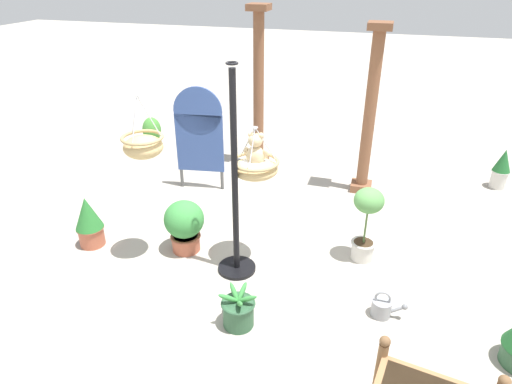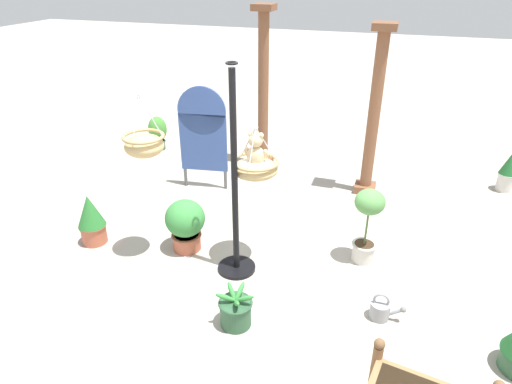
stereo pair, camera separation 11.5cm
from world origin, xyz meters
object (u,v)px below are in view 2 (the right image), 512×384
greenhouse_pillar_right (263,93)px  potted_plant_trailing_ivy (158,132)px  potted_plant_small_succulent (508,171)px  display_pole_central (235,215)px  potted_plant_flowering_red (236,310)px  hanging_basket_left_high (144,144)px  watering_can (381,310)px  potted_plant_conical_shrub (367,220)px  potted_plant_broad_leaf (185,223)px  teddy_bear (256,152)px  greenhouse_pillar_left (374,117)px  hanging_basket_with_teddy (255,167)px  potted_plant_bushy_green (91,219)px  display_sign_board (203,130)px

greenhouse_pillar_right → potted_plant_trailing_ivy: greenhouse_pillar_right is taller
greenhouse_pillar_right → potted_plant_small_succulent: (3.91, 0.22, -0.94)m
display_pole_central → potted_plant_flowering_red: 1.06m
hanging_basket_left_high → watering_can: size_ratio=1.98×
potted_plant_conical_shrub → potted_plant_broad_leaf: 2.18m
teddy_bear → potted_plant_flowering_red: teddy_bear is taller
greenhouse_pillar_left → potted_plant_broad_leaf: (-1.95, -2.31, -0.83)m
potted_plant_broad_leaf → potted_plant_flowering_red: bearing=-45.0°
display_pole_central → greenhouse_pillar_right: bearing=101.7°
display_pole_central → hanging_basket_with_teddy: 0.57m
hanging_basket_with_teddy → potted_plant_bushy_green: (-2.08, -0.28, -0.88)m
potted_plant_conical_shrub → watering_can: (0.28, -0.95, -0.45)m
display_pole_central → greenhouse_pillar_right: greenhouse_pillar_right is taller
display_pole_central → potted_plant_trailing_ivy: size_ratio=3.72×
display_pole_central → hanging_basket_with_teddy: bearing=59.0°
potted_plant_small_succulent → potted_plant_trailing_ivy: 6.02m
potted_plant_flowering_red → display_sign_board: display_sign_board is taller
hanging_basket_left_high → potted_plant_conical_shrub: bearing=15.8°
display_sign_board → potted_plant_bushy_green: bearing=-110.6°
potted_plant_small_succulent → potted_plant_conical_shrub: size_ratio=0.68×
teddy_bear → potted_plant_flowering_red: (0.15, -1.11, -1.22)m
potted_plant_bushy_green → potted_plant_trailing_ivy: (-0.80, 3.10, 0.01)m
hanging_basket_with_teddy → display_sign_board: bearing=130.4°
watering_can → display_pole_central: bearing=169.8°
watering_can → teddy_bear: bearing=159.3°
greenhouse_pillar_right → potted_plant_small_succulent: bearing=3.2°
potted_plant_bushy_green → potted_plant_broad_leaf: 1.22m
hanging_basket_with_teddy → display_sign_board: (-1.37, 1.61, -0.27)m
potted_plant_conical_shrub → greenhouse_pillar_left: bearing=95.3°
potted_plant_conical_shrub → potted_plant_broad_leaf: potted_plant_conical_shrub is taller
potted_plant_bushy_green → potted_plant_conical_shrub: size_ratio=0.71×
teddy_bear → hanging_basket_left_high: 1.22m
potted_plant_trailing_ivy → teddy_bear: bearing=-44.2°
hanging_basket_left_high → potted_plant_conical_shrub: size_ratio=0.73×
teddy_bear → potted_plant_bushy_green: 2.35m
potted_plant_bushy_green → display_sign_board: size_ratio=0.41×
potted_plant_bushy_green → potted_plant_small_succulent: size_ratio=1.04×
hanging_basket_with_teddy → potted_plant_conical_shrub: bearing=17.8°
potted_plant_small_succulent → potted_plant_conical_shrub: bearing=-126.5°
greenhouse_pillar_left → potted_plant_bushy_green: bearing=-141.1°
potted_plant_trailing_ivy → watering_can: (4.39, -3.37, -0.25)m
potted_plant_flowering_red → potted_plant_bushy_green: 2.38m
hanging_basket_with_teddy → hanging_basket_left_high: bearing=-166.4°
potted_plant_conical_shrub → display_sign_board: size_ratio=0.58×
potted_plant_small_succulent → hanging_basket_left_high: bearing=-143.0°
hanging_basket_left_high → potted_plant_bushy_green: 1.43m
greenhouse_pillar_left → greenhouse_pillar_right: size_ratio=0.95×
watering_can → display_sign_board: bearing=143.1°
potted_plant_conical_shrub → watering_can: potted_plant_conical_shrub is taller
teddy_bear → potted_plant_broad_leaf: (-0.89, -0.07, -1.03)m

